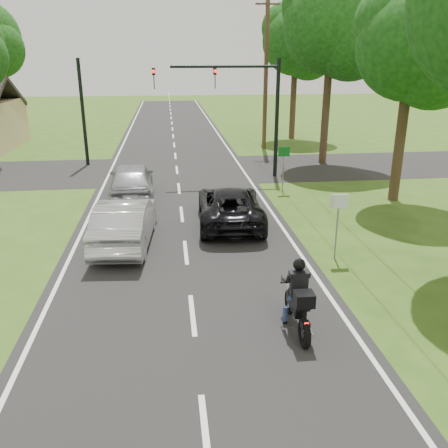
{
  "coord_description": "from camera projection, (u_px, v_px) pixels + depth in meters",
  "views": [
    {
      "loc": [
        -0.44,
        -10.38,
        6.09
      ],
      "look_at": [
        1.15,
        3.0,
        1.3
      ],
      "focal_mm": 38.0,
      "sensor_mm": 36.0,
      "label": 1
    }
  ],
  "objects": [
    {
      "name": "sign_green",
      "position": [
        284.0,
        158.0,
        22.08
      ],
      "size": [
        0.55,
        0.07,
        2.12
      ],
      "color": "slate",
      "rests_on": "ground"
    },
    {
      "name": "motorcycle_rider",
      "position": [
        298.0,
        303.0,
        10.91
      ],
      "size": [
        0.6,
        2.11,
        1.82
      ],
      "rotation": [
        0.0,
        0.0,
        -0.02
      ],
      "color": "black",
      "rests_on": "ground"
    },
    {
      "name": "utility_pole_far",
      "position": [
        266.0,
        72.0,
        31.37
      ],
      "size": [
        1.6,
        0.28,
        10.0
      ],
      "color": "#503824",
      "rests_on": "ground"
    },
    {
      "name": "ground",
      "position": [
        192.0,
        315.0,
        11.8
      ],
      "size": [
        140.0,
        140.0,
        0.0
      ],
      "primitive_type": "plane",
      "color": "#315016",
      "rests_on": "ground"
    },
    {
      "name": "signal_pole_far",
      "position": [
        83.0,
        113.0,
        27.06
      ],
      "size": [
        0.2,
        0.2,
        6.0
      ],
      "primitive_type": "cylinder",
      "color": "black",
      "rests_on": "ground"
    },
    {
      "name": "tree_row_e",
      "position": [
        300.0,
        45.0,
        34.68
      ],
      "size": [
        5.28,
        5.12,
        9.61
      ],
      "color": "#332316",
      "rests_on": "ground"
    },
    {
      "name": "sign_white",
      "position": [
        339.0,
        211.0,
        14.58
      ],
      "size": [
        0.55,
        0.07,
        2.12
      ],
      "color": "slate",
      "rests_on": "ground"
    },
    {
      "name": "dark_suv",
      "position": [
        230.0,
        205.0,
        18.04
      ],
      "size": [
        2.61,
        5.19,
        1.41
      ],
      "primitive_type": "imported",
      "rotation": [
        0.0,
        0.0,
        3.09
      ],
      "color": "black",
      "rests_on": "road"
    },
    {
      "name": "silver_sedan",
      "position": [
        125.0,
        222.0,
        15.99
      ],
      "size": [
        2.03,
        4.91,
        1.58
      ],
      "primitive_type": "imported",
      "rotation": [
        0.0,
        0.0,
        3.07
      ],
      "color": "#BCBCC1",
      "rests_on": "road"
    },
    {
      "name": "tree_row_d",
      "position": [
        338.0,
        30.0,
        26.0
      ],
      "size": [
        5.76,
        5.58,
        10.45
      ],
      "color": "#332316",
      "rests_on": "ground"
    },
    {
      "name": "cross_road",
      "position": [
        177.0,
        170.0,
        26.77
      ],
      "size": [
        60.0,
        7.0,
        0.01
      ],
      "primitive_type": "cube",
      "color": "black",
      "rests_on": "ground"
    },
    {
      "name": "tree_row_c",
      "position": [
        419.0,
        52.0,
        19.03
      ],
      "size": [
        4.8,
        4.65,
        8.76
      ],
      "color": "#332316",
      "rests_on": "ground"
    },
    {
      "name": "road",
      "position": [
        180.0,
        200.0,
        21.16
      ],
      "size": [
        8.0,
        100.0,
        0.01
      ],
      "primitive_type": "cube",
      "color": "black",
      "rests_on": "ground"
    },
    {
      "name": "traffic_signal",
      "position": [
        241.0,
        97.0,
        23.88
      ],
      "size": [
        6.38,
        0.44,
        6.0
      ],
      "color": "black",
      "rests_on": "ground"
    },
    {
      "name": "silver_suv",
      "position": [
        132.0,
        181.0,
        21.16
      ],
      "size": [
        2.12,
        4.87,
        1.64
      ],
      "primitive_type": "imported",
      "rotation": [
        0.0,
        0.0,
        3.18
      ],
      "color": "#AAACB2",
      "rests_on": "road"
    }
  ]
}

